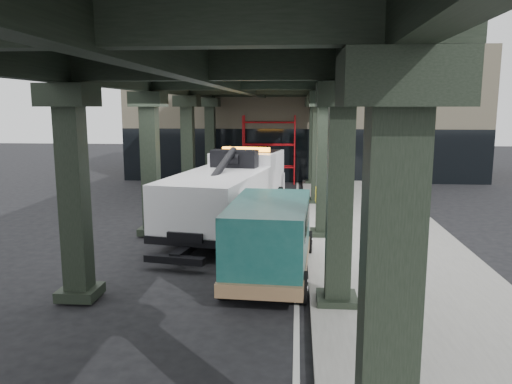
% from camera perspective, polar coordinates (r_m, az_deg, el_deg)
% --- Properties ---
extents(ground, '(90.00, 90.00, 0.00)m').
position_cam_1_polar(ground, '(15.57, -1.61, -7.08)').
color(ground, black).
rests_on(ground, ground).
extents(sidewalk, '(5.00, 40.00, 0.15)m').
position_cam_1_polar(sidewalk, '(17.61, 13.91, -5.12)').
color(sidewalk, gray).
rests_on(sidewalk, ground).
extents(lane_stripe, '(0.12, 38.00, 0.01)m').
position_cam_1_polar(lane_stripe, '(17.40, 4.72, -5.28)').
color(lane_stripe, silver).
rests_on(lane_stripe, ground).
extents(viaduct, '(7.40, 32.00, 6.40)m').
position_cam_1_polar(viaduct, '(16.96, -2.31, 12.96)').
color(viaduct, black).
rests_on(viaduct, ground).
extents(building, '(22.00, 10.00, 8.00)m').
position_cam_1_polar(building, '(34.82, 5.37, 8.86)').
color(building, '#C6B793').
rests_on(building, ground).
extents(scaffolding, '(3.08, 0.88, 4.00)m').
position_cam_1_polar(scaffolding, '(29.60, 1.52, 5.08)').
color(scaffolding, red).
rests_on(scaffolding, ground).
extents(tow_truck, '(3.97, 9.47, 3.02)m').
position_cam_1_polar(tow_truck, '(18.73, -2.79, 0.41)').
color(tow_truck, black).
rests_on(tow_truck, ground).
extents(towed_van, '(2.34, 5.32, 2.12)m').
position_cam_1_polar(towed_van, '(13.18, 1.69, -5.06)').
color(towed_van, '#12433F').
rests_on(towed_van, ground).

